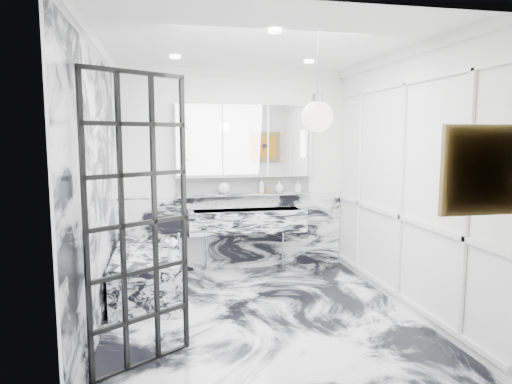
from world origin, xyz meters
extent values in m
plane|color=silver|center=(0.00, 0.00, 0.00)|extent=(3.60, 3.60, 0.00)
plane|color=white|center=(0.00, 0.00, 2.80)|extent=(3.60, 3.60, 0.00)
plane|color=white|center=(0.00, 1.80, 1.40)|extent=(3.60, 0.00, 3.60)
plane|color=white|center=(0.00, -1.80, 1.40)|extent=(3.60, 0.00, 3.60)
plane|color=white|center=(-1.60, 0.00, 1.40)|extent=(0.00, 3.60, 3.60)
plane|color=white|center=(1.60, 0.00, 1.40)|extent=(0.00, 3.60, 3.60)
cube|color=silver|center=(0.00, 1.78, 0.53)|extent=(3.18, 0.05, 1.05)
cube|color=silver|center=(-1.59, 0.00, 1.34)|extent=(0.02, 3.56, 2.68)
cube|color=white|center=(1.58, 0.00, 1.30)|extent=(0.03, 3.40, 2.30)
imported|color=#8C5919|center=(0.39, 1.71, 1.19)|extent=(0.08, 0.08, 0.19)
imported|color=#4C4C51|center=(0.92, 1.71, 1.17)|extent=(0.09, 0.09, 0.16)
imported|color=silver|center=(0.65, 1.71, 1.17)|extent=(0.16, 0.16, 0.16)
sphere|color=white|center=(-0.14, 1.71, 1.17)|extent=(0.17, 0.17, 0.17)
cylinder|color=#8C5919|center=(0.48, 1.71, 1.14)|extent=(0.04, 0.04, 0.10)
cylinder|color=silver|center=(-0.90, 0.34, 0.61)|extent=(0.08, 0.08, 0.12)
cube|color=orange|center=(1.20, -1.76, 1.65)|extent=(0.53, 0.05, 0.53)
sphere|color=white|center=(0.23, -1.09, 2.04)|extent=(0.24, 0.24, 0.24)
cube|color=silver|center=(0.15, 1.55, 0.73)|extent=(1.60, 0.45, 0.30)
cube|color=silver|center=(0.15, 1.72, 1.07)|extent=(1.90, 0.14, 0.04)
cube|color=white|center=(0.15, 1.78, 1.21)|extent=(1.90, 0.03, 0.23)
cube|color=white|center=(0.15, 1.73, 1.82)|extent=(1.90, 0.16, 1.00)
cylinder|color=white|center=(-0.67, 1.63, 1.78)|extent=(0.07, 0.07, 0.40)
cylinder|color=white|center=(0.97, 1.63, 1.78)|extent=(0.07, 0.07, 0.40)
cube|color=silver|center=(-1.18, 0.90, 0.28)|extent=(0.75, 1.65, 0.55)
camera|label=1|loc=(-0.97, -4.53, 1.89)|focal=32.00mm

